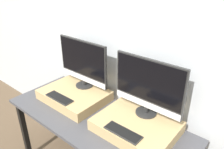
{
  "coord_description": "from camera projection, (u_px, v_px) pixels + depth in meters",
  "views": [
    {
      "loc": [
        1.12,
        -0.77,
        1.98
      ],
      "look_at": [
        0.0,
        0.58,
        1.12
      ],
      "focal_mm": 35.0,
      "sensor_mm": 36.0,
      "label": 1
    }
  ],
  "objects": [
    {
      "name": "keyboard_right",
      "position": [
        123.0,
        132.0,
        1.62
      ],
      "size": [
        0.3,
        0.1,
        0.01
      ],
      "color": "#2D2D2D",
      "rests_on": "wooden_riser_right"
    },
    {
      "name": "wooden_riser_right",
      "position": [
        136.0,
        126.0,
        1.77
      ],
      "size": [
        0.63,
        0.49,
        0.1
      ],
      "color": "tan",
      "rests_on": "workbench"
    },
    {
      "name": "wall_back",
      "position": [
        125.0,
        50.0,
        2.01
      ],
      "size": [
        8.0,
        0.04,
        2.6
      ],
      "color": "silver",
      "rests_on": "ground_plane"
    },
    {
      "name": "monitor_right",
      "position": [
        148.0,
        86.0,
        1.73
      ],
      "size": [
        0.61,
        0.18,
        0.49
      ],
      "color": "#282828",
      "rests_on": "wooden_riser_right"
    },
    {
      "name": "workbench",
      "position": [
        96.0,
        125.0,
        1.98
      ],
      "size": [
        1.76,
        0.7,
        0.78
      ],
      "color": "#47474C",
      "rests_on": "ground_plane"
    },
    {
      "name": "keyboard_left",
      "position": [
        59.0,
        98.0,
        2.05
      ],
      "size": [
        0.3,
        0.1,
        0.01
      ],
      "color": "#2D2D2D",
      "rests_on": "wooden_riser_left"
    },
    {
      "name": "wooden_riser_left",
      "position": [
        74.0,
        95.0,
        2.2
      ],
      "size": [
        0.63,
        0.49,
        0.1
      ],
      "color": "tan",
      "rests_on": "workbench"
    },
    {
      "name": "monitor_left",
      "position": [
        83.0,
        63.0,
        2.16
      ],
      "size": [
        0.61,
        0.18,
        0.49
      ],
      "color": "#282828",
      "rests_on": "wooden_riser_left"
    }
  ]
}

